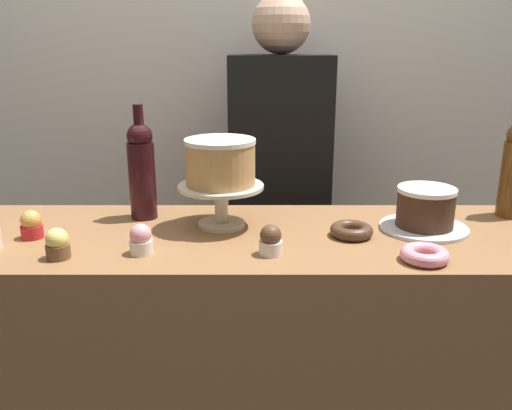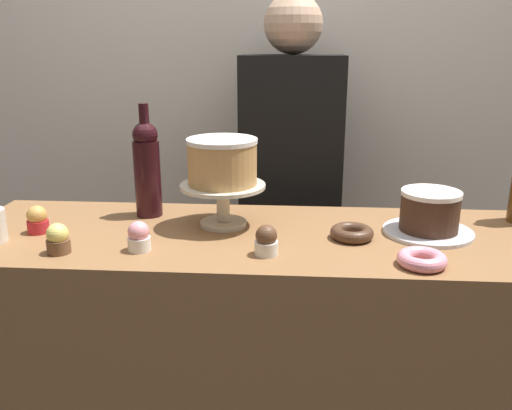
{
  "view_description": "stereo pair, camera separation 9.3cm",
  "coord_description": "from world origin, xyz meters",
  "px_view_note": "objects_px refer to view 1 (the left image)",
  "views": [
    {
      "loc": [
        0.0,
        -1.34,
        1.44
      ],
      "look_at": [
        0.0,
        0.0,
        1.03
      ],
      "focal_mm": 37.56,
      "sensor_mm": 36.0,
      "label": 1
    },
    {
      "loc": [
        0.1,
        -1.33,
        1.44
      ],
      "look_at": [
        0.0,
        0.0,
        1.03
      ],
      "focal_mm": 37.56,
      "sensor_mm": 36.0,
      "label": 2
    }
  ],
  "objects_px": {
    "white_layer_cake": "(220,162)",
    "cupcake_caramel": "(32,225)",
    "cake_stand_pedestal": "(221,198)",
    "cupcake_strawberry": "(141,240)",
    "donut_pink": "(424,255)",
    "cupcake_lemon": "(57,244)",
    "cupcake_chocolate": "(270,241)",
    "wine_bottle_dark_red": "(142,169)",
    "donut_chocolate": "(351,230)",
    "chocolate_round_cake": "(426,207)",
    "barista_figure": "(279,211)"
  },
  "relations": [
    {
      "from": "cake_stand_pedestal",
      "to": "wine_bottle_dark_red",
      "type": "xyz_separation_m",
      "value": [
        -0.23,
        0.08,
        0.06
      ]
    },
    {
      "from": "cake_stand_pedestal",
      "to": "cupcake_caramel",
      "type": "xyz_separation_m",
      "value": [
        -0.49,
        -0.09,
        -0.05
      ]
    },
    {
      "from": "white_layer_cake",
      "to": "chocolate_round_cake",
      "type": "height_order",
      "value": "white_layer_cake"
    },
    {
      "from": "donut_chocolate",
      "to": "chocolate_round_cake",
      "type": "bearing_deg",
      "value": 14.51
    },
    {
      "from": "wine_bottle_dark_red",
      "to": "cupcake_strawberry",
      "type": "relative_size",
      "value": 4.38
    },
    {
      "from": "cake_stand_pedestal",
      "to": "cupcake_caramel",
      "type": "bearing_deg",
      "value": -169.11
    },
    {
      "from": "cupcake_strawberry",
      "to": "barista_figure",
      "type": "bearing_deg",
      "value": 62.98
    },
    {
      "from": "wine_bottle_dark_red",
      "to": "donut_pink",
      "type": "distance_m",
      "value": 0.79
    },
    {
      "from": "donut_pink",
      "to": "barista_figure",
      "type": "xyz_separation_m",
      "value": [
        -0.31,
        0.75,
        -0.13
      ]
    },
    {
      "from": "cupcake_lemon",
      "to": "cupcake_caramel",
      "type": "bearing_deg",
      "value": 130.27
    },
    {
      "from": "chocolate_round_cake",
      "to": "cupcake_caramel",
      "type": "height_order",
      "value": "chocolate_round_cake"
    },
    {
      "from": "donut_pink",
      "to": "cupcake_strawberry",
      "type": "bearing_deg",
      "value": 175.87
    },
    {
      "from": "cake_stand_pedestal",
      "to": "white_layer_cake",
      "type": "height_order",
      "value": "white_layer_cake"
    },
    {
      "from": "wine_bottle_dark_red",
      "to": "donut_pink",
      "type": "bearing_deg",
      "value": -24.47
    },
    {
      "from": "wine_bottle_dark_red",
      "to": "donut_pink",
      "type": "relative_size",
      "value": 2.91
    },
    {
      "from": "chocolate_round_cake",
      "to": "donut_pink",
      "type": "relative_size",
      "value": 1.38
    },
    {
      "from": "cake_stand_pedestal",
      "to": "chocolate_round_cake",
      "type": "xyz_separation_m",
      "value": [
        0.55,
        -0.03,
        -0.02
      ]
    },
    {
      "from": "cupcake_chocolate",
      "to": "cupcake_caramel",
      "type": "distance_m",
      "value": 0.63
    },
    {
      "from": "donut_pink",
      "to": "cake_stand_pedestal",
      "type": "bearing_deg",
      "value": 152.87
    },
    {
      "from": "cake_stand_pedestal",
      "to": "donut_pink",
      "type": "relative_size",
      "value": 2.08
    },
    {
      "from": "white_layer_cake",
      "to": "cupcake_strawberry",
      "type": "bearing_deg",
      "value": -131.89
    },
    {
      "from": "barista_figure",
      "to": "cupcake_caramel",
      "type": "bearing_deg",
      "value": -138.01
    },
    {
      "from": "cupcake_lemon",
      "to": "donut_chocolate",
      "type": "height_order",
      "value": "cupcake_lemon"
    },
    {
      "from": "cupcake_strawberry",
      "to": "cupcake_caramel",
      "type": "bearing_deg",
      "value": 160.61
    },
    {
      "from": "cupcake_caramel",
      "to": "donut_chocolate",
      "type": "distance_m",
      "value": 0.83
    },
    {
      "from": "cupcake_caramel",
      "to": "cake_stand_pedestal",
      "type": "bearing_deg",
      "value": 10.89
    },
    {
      "from": "cupcake_lemon",
      "to": "barista_figure",
      "type": "relative_size",
      "value": 0.05
    },
    {
      "from": "cupcake_lemon",
      "to": "white_layer_cake",
      "type": "bearing_deg",
      "value": 31.92
    },
    {
      "from": "white_layer_cake",
      "to": "barista_figure",
      "type": "height_order",
      "value": "barista_figure"
    },
    {
      "from": "donut_chocolate",
      "to": "donut_pink",
      "type": "xyz_separation_m",
      "value": [
        0.14,
        -0.17,
        0.0
      ]
    },
    {
      "from": "cupcake_strawberry",
      "to": "donut_pink",
      "type": "bearing_deg",
      "value": -4.13
    },
    {
      "from": "cupcake_chocolate",
      "to": "donut_pink",
      "type": "bearing_deg",
      "value": -6.85
    },
    {
      "from": "cake_stand_pedestal",
      "to": "donut_chocolate",
      "type": "xyz_separation_m",
      "value": [
        0.34,
        -0.08,
        -0.07
      ]
    },
    {
      "from": "wine_bottle_dark_red",
      "to": "donut_pink",
      "type": "xyz_separation_m",
      "value": [
        0.71,
        -0.32,
        -0.13
      ]
    },
    {
      "from": "cake_stand_pedestal",
      "to": "cupcake_lemon",
      "type": "bearing_deg",
      "value": -148.08
    },
    {
      "from": "cake_stand_pedestal",
      "to": "cupcake_caramel",
      "type": "relative_size",
      "value": 3.14
    },
    {
      "from": "cupcake_caramel",
      "to": "donut_chocolate",
      "type": "bearing_deg",
      "value": 0.82
    },
    {
      "from": "white_layer_cake",
      "to": "cupcake_lemon",
      "type": "bearing_deg",
      "value": -148.08
    },
    {
      "from": "cupcake_strawberry",
      "to": "donut_chocolate",
      "type": "relative_size",
      "value": 0.66
    },
    {
      "from": "white_layer_cake",
      "to": "cake_stand_pedestal",
      "type": "bearing_deg",
      "value": 180.0
    },
    {
      "from": "white_layer_cake",
      "to": "cupcake_lemon",
      "type": "relative_size",
      "value": 2.55
    },
    {
      "from": "wine_bottle_dark_red",
      "to": "cupcake_lemon",
      "type": "relative_size",
      "value": 4.38
    },
    {
      "from": "cupcake_caramel",
      "to": "donut_pink",
      "type": "bearing_deg",
      "value": -9.1
    },
    {
      "from": "wine_bottle_dark_red",
      "to": "cupcake_strawberry",
      "type": "xyz_separation_m",
      "value": [
        0.05,
        -0.28,
        -0.11
      ]
    },
    {
      "from": "white_layer_cake",
      "to": "cupcake_caramel",
      "type": "distance_m",
      "value": 0.52
    },
    {
      "from": "white_layer_cake",
      "to": "chocolate_round_cake",
      "type": "relative_size",
      "value": 1.23
    },
    {
      "from": "barista_figure",
      "to": "cupcake_chocolate",
      "type": "bearing_deg",
      "value": -94.04
    },
    {
      "from": "cupcake_strawberry",
      "to": "donut_pink",
      "type": "relative_size",
      "value": 0.66
    },
    {
      "from": "cupcake_chocolate",
      "to": "cupcake_strawberry",
      "type": "xyz_separation_m",
      "value": [
        -0.31,
        0.01,
        0.0
      ]
    },
    {
      "from": "white_layer_cake",
      "to": "cupcake_lemon",
      "type": "xyz_separation_m",
      "value": [
        -0.37,
        -0.23,
        -0.15
      ]
    }
  ]
}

